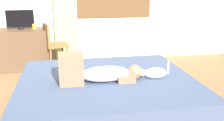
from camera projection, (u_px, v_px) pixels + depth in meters
name	position (u px, v px, depth m)	size (l,w,h in m)	color
ground_plane	(102.00, 113.00, 3.17)	(16.00, 16.00, 0.00)	olive
bed	(107.00, 96.00, 3.08)	(2.07, 1.84, 0.47)	brown
person_lying	(97.00, 72.00, 2.86)	(0.94, 0.28, 0.34)	silver
cat	(154.00, 73.00, 2.98)	(0.36, 0.12, 0.21)	silver
desk	(25.00, 49.00, 4.80)	(0.90, 0.56, 0.74)	brown
tv_monitor	(20.00, 19.00, 4.64)	(0.48, 0.10, 0.35)	black
cup	(34.00, 26.00, 4.73)	(0.08, 0.08, 0.10)	gold
chair_by_desk	(52.00, 43.00, 4.67)	(0.47, 0.47, 0.86)	brown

